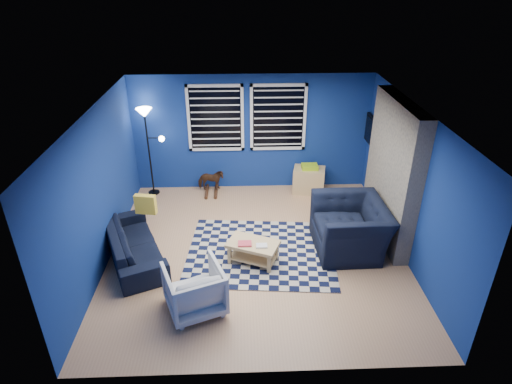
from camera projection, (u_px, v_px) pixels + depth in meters
floor at (256, 251)px, 7.43m from camera, size 5.00×5.00×0.00m
ceiling at (257, 112)px, 6.26m from camera, size 5.00×5.00×0.00m
wall_back at (252, 133)px, 9.05m from camera, size 5.00×0.00×5.00m
wall_left at (99, 190)px, 6.76m from camera, size 0.00×5.00×5.00m
wall_right at (410, 185)px, 6.93m from camera, size 0.00×5.00×5.00m
fireplace at (391, 175)px, 7.39m from camera, size 0.65×2.00×2.50m
window_left at (216, 119)px, 8.83m from camera, size 1.17×0.06×1.42m
window_right at (278, 118)px, 8.87m from camera, size 1.17×0.06×1.42m
tv at (373, 133)px, 8.63m from camera, size 0.07×1.00×0.58m
rug at (261, 252)px, 7.40m from camera, size 2.66×2.20×0.02m
sofa at (134, 244)px, 7.15m from camera, size 2.04×1.43×0.56m
armchair_big at (350, 227)px, 7.33m from camera, size 1.36×1.20×0.86m
armchair_bent at (194, 289)px, 6.03m from camera, size 1.00×1.01×0.72m
rocking_horse at (211, 180)px, 9.21m from camera, size 0.25×0.56×0.47m
coffee_table at (253, 248)px, 7.03m from camera, size 0.94×0.75×0.41m
cabinet at (309, 180)px, 9.27m from camera, size 0.74×0.57×0.64m
floor_lamp at (147, 125)px, 8.61m from camera, size 0.52×0.32×1.90m
throw_pillow at (146, 204)px, 7.42m from camera, size 0.38×0.18×0.35m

